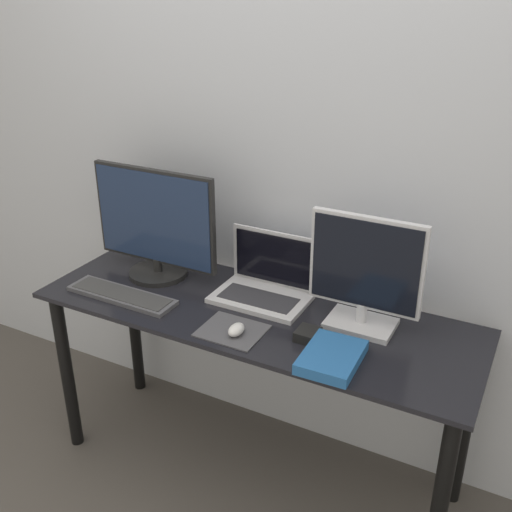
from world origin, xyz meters
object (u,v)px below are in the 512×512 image
(keyboard, at_px, (122,295))
(book, at_px, (332,357))
(monitor_right, at_px, (365,274))
(laptop, at_px, (266,282))
(power_brick, at_px, (308,335))
(mouse, at_px, (236,330))
(monitor_left, at_px, (155,226))

(keyboard, height_order, book, book)
(monitor_right, distance_m, laptop, 0.42)
(monitor_right, relative_size, book, 1.70)
(keyboard, xyz_separation_m, power_brick, (0.74, 0.06, 0.01))
(laptop, bearing_deg, mouse, -82.40)
(mouse, relative_size, book, 0.32)
(monitor_right, xyz_separation_m, mouse, (-0.35, -0.26, -0.18))
(monitor_right, height_order, book, monitor_right)
(monitor_right, relative_size, laptop, 1.15)
(monitor_left, relative_size, power_brick, 6.66)
(keyboard, relative_size, power_brick, 5.49)
(laptop, height_order, mouse, laptop)
(book, height_order, power_brick, same)
(monitor_left, distance_m, keyboard, 0.30)
(book, xyz_separation_m, power_brick, (-0.12, 0.09, -0.00))
(monitor_left, height_order, book, monitor_left)
(laptop, xyz_separation_m, keyboard, (-0.48, -0.27, -0.05))
(keyboard, bearing_deg, power_brick, 4.49)
(book, bearing_deg, mouse, -179.01)
(monitor_right, xyz_separation_m, power_brick, (-0.13, -0.16, -0.18))
(laptop, xyz_separation_m, mouse, (0.04, -0.30, -0.03))
(laptop, xyz_separation_m, power_brick, (0.26, -0.21, -0.04))
(mouse, bearing_deg, keyboard, 176.23)
(laptop, relative_size, book, 1.47)
(power_brick, bearing_deg, laptop, 141.37)
(monitor_left, relative_size, mouse, 7.17)
(keyboard, bearing_deg, book, -1.88)
(laptop, bearing_deg, keyboard, -150.78)
(monitor_left, height_order, mouse, monitor_left)
(mouse, relative_size, power_brick, 0.93)
(monitor_right, bearing_deg, monitor_left, -180.00)
(monitor_left, xyz_separation_m, mouse, (0.51, -0.26, -0.19))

